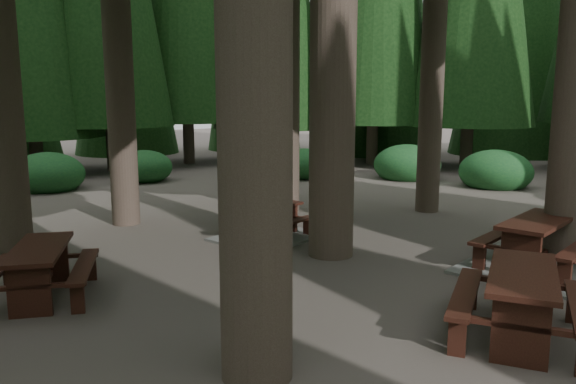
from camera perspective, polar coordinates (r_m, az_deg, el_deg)
ground at (r=10.11m, az=1.50°, el=-7.34°), size 80.00×80.00×0.00m
picnic_table_a at (r=10.68m, az=23.95°, el=-5.51°), size 3.04×2.71×0.88m
picnic_table_b at (r=9.08m, az=-23.91°, el=-6.73°), size 2.05×2.24×0.79m
picnic_table_c at (r=11.88m, az=-2.05°, el=-3.62°), size 2.45×2.20×0.70m
picnic_table_e at (r=7.55m, az=22.67°, el=-9.55°), size 2.54×2.42×0.86m
shrub_ring at (r=10.99m, az=2.17°, el=-3.79°), size 23.86×24.64×1.49m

